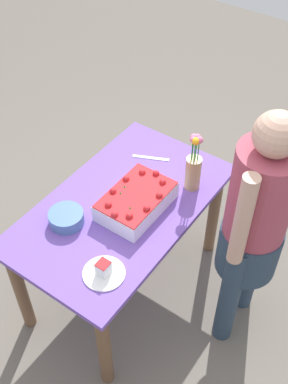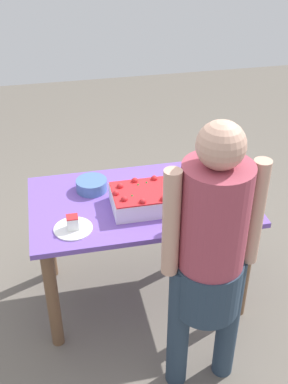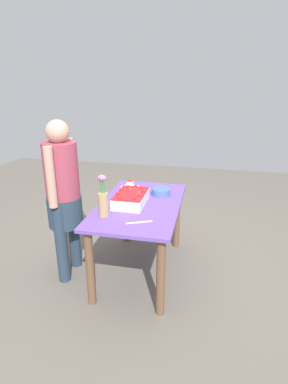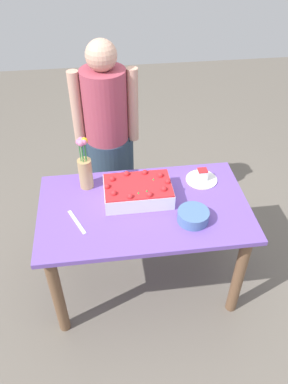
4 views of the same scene
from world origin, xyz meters
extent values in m
plane|color=#645D54|center=(0.00, 0.00, 0.00)|extent=(8.00, 8.00, 0.00)
cube|color=#6C4AAB|center=(0.00, 0.00, 0.71)|extent=(1.25, 0.74, 0.03)
cylinder|color=brown|center=(-0.55, -0.29, 0.35)|extent=(0.07, 0.07, 0.70)
cylinder|color=brown|center=(0.55, -0.29, 0.35)|extent=(0.07, 0.07, 0.70)
cylinder|color=brown|center=(-0.55, 0.29, 0.35)|extent=(0.07, 0.07, 0.70)
cylinder|color=brown|center=(0.55, 0.29, 0.35)|extent=(0.07, 0.07, 0.70)
cube|color=white|center=(0.03, -0.08, 0.77)|extent=(0.41, 0.27, 0.10)
cube|color=red|center=(0.03, -0.08, 0.83)|extent=(0.40, 0.26, 0.01)
sphere|color=red|center=(0.21, -0.08, 0.83)|extent=(0.04, 0.04, 0.04)
sphere|color=red|center=(0.17, -0.01, 0.83)|extent=(0.04, 0.04, 0.04)
sphere|color=red|center=(0.08, 0.03, 0.83)|extent=(0.04, 0.04, 0.04)
sphere|color=red|center=(-0.03, 0.03, 0.83)|extent=(0.04, 0.04, 0.04)
sphere|color=red|center=(-0.12, -0.01, 0.83)|extent=(0.04, 0.04, 0.04)
sphere|color=red|center=(-0.15, -0.08, 0.83)|extent=(0.04, 0.04, 0.04)
sphere|color=red|center=(-0.12, -0.14, 0.83)|extent=(0.04, 0.04, 0.04)
sphere|color=red|center=(-0.03, -0.18, 0.83)|extent=(0.04, 0.04, 0.04)
sphere|color=red|center=(0.08, -0.18, 0.83)|extent=(0.04, 0.04, 0.04)
sphere|color=red|center=(0.17, -0.14, 0.83)|extent=(0.04, 0.04, 0.04)
cone|color=#2D8438|center=(-0.07, -0.11, 0.83)|extent=(0.02, 0.02, 0.02)
cone|color=#2D8438|center=(-0.02, -0.01, 0.83)|extent=(0.02, 0.02, 0.02)
cone|color=#2D8438|center=(0.03, 0.00, 0.83)|extent=(0.02, 0.02, 0.02)
cylinder|color=white|center=(-0.40, -0.20, 0.73)|extent=(0.20, 0.20, 0.01)
cube|color=white|center=(-0.40, -0.20, 0.77)|extent=(0.06, 0.06, 0.07)
cube|color=red|center=(-0.40, -0.20, 0.80)|extent=(0.06, 0.06, 0.01)
cube|color=silver|center=(0.40, 0.09, 0.73)|extent=(0.11, 0.21, 0.00)
cylinder|color=tan|center=(0.33, -0.23, 0.83)|extent=(0.09, 0.09, 0.20)
cylinder|color=#2D8438|center=(0.35, -0.23, 0.99)|extent=(0.01, 0.01, 0.13)
sphere|color=#CE6698|center=(0.35, -0.23, 1.06)|extent=(0.04, 0.04, 0.04)
cylinder|color=#2D8438|center=(0.34, -0.22, 0.99)|extent=(0.01, 0.01, 0.13)
sphere|color=pink|center=(0.34, -0.22, 1.06)|extent=(0.04, 0.04, 0.04)
cylinder|color=#2D8438|center=(0.32, -0.22, 0.99)|extent=(0.01, 0.01, 0.13)
sphere|color=pink|center=(0.32, -0.22, 1.06)|extent=(0.03, 0.03, 0.03)
cylinder|color=#2D8438|center=(0.32, -0.24, 0.99)|extent=(0.01, 0.01, 0.13)
sphere|color=#F4AA1D|center=(0.32, -0.24, 1.06)|extent=(0.04, 0.04, 0.04)
cylinder|color=#2D8438|center=(0.34, -0.25, 0.99)|extent=(0.01, 0.01, 0.13)
sphere|color=#D16691|center=(0.34, -0.25, 1.06)|extent=(0.04, 0.04, 0.04)
cylinder|color=#496CA1|center=(-0.26, 0.15, 0.76)|extent=(0.18, 0.18, 0.07)
cylinder|color=#27394B|center=(0.31, -0.67, 0.39)|extent=(0.11, 0.11, 0.78)
cylinder|color=#27394B|center=(0.05, -0.67, 0.39)|extent=(0.11, 0.11, 0.78)
cylinder|color=#27394B|center=(0.18, -0.67, 0.66)|extent=(0.31, 0.31, 0.28)
cylinder|color=#9C3D4E|center=(0.18, -0.67, 1.04)|extent=(0.30, 0.30, 0.52)
sphere|color=tan|center=(0.18, -0.67, 1.39)|extent=(0.20, 0.20, 0.20)
cylinder|color=tan|center=(0.37, -0.67, 1.04)|extent=(0.08, 0.08, 0.52)
cylinder|color=tan|center=(-0.01, -0.67, 1.04)|extent=(0.08, 0.08, 0.52)
camera|label=1|loc=(-1.36, -1.11, 2.59)|focal=45.00mm
camera|label=2|loc=(-0.46, -2.22, 2.25)|focal=45.00mm
camera|label=3|loc=(2.50, 0.59, 1.78)|focal=28.00mm
camera|label=4|loc=(0.21, 1.63, 2.23)|focal=35.00mm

